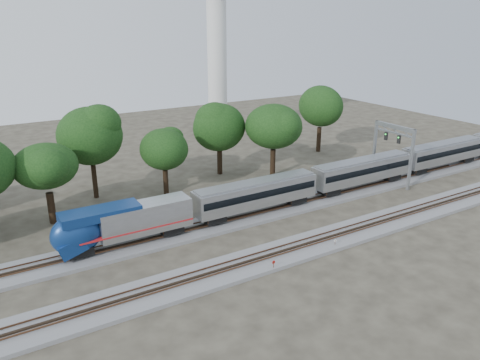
{
  "coord_description": "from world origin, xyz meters",
  "views": [
    {
      "loc": [
        -23.09,
        -39.12,
        23.65
      ],
      "look_at": [
        3.69,
        5.0,
        5.63
      ],
      "focal_mm": 35.0,
      "sensor_mm": 36.0,
      "label": 1
    }
  ],
  "objects": [
    {
      "name": "switch_stand_red",
      "position": [
        0.75,
        -6.18,
        0.73
      ],
      "size": [
        0.36,
        0.07,
        1.14
      ],
      "rotation": [
        0.0,
        0.0,
        0.07
      ],
      "color": "#512D19",
      "rests_on": "ground"
    },
    {
      "name": "switch_stand_white",
      "position": [
        9.29,
        -5.61,
        0.63
      ],
      "size": [
        0.31,
        0.06,
        0.99
      ],
      "rotation": [
        0.0,
        0.0,
        -0.1
      ],
      "color": "#512D19",
      "rests_on": "ground"
    },
    {
      "name": "tree_2",
      "position": [
        -15.53,
        17.08,
        7.22
      ],
      "size": [
        7.36,
        7.36,
        10.38
      ],
      "color": "black",
      "rests_on": "ground"
    },
    {
      "name": "switch_lever",
      "position": [
        6.17,
        -5.55,
        0.15
      ],
      "size": [
        0.56,
        0.42,
        0.3
      ],
      "primitive_type": "cube",
      "rotation": [
        0.0,
        0.0,
        -0.26
      ],
      "color": "#512D19",
      "rests_on": "ground"
    },
    {
      "name": "train",
      "position": [
        33.78,
        6.0,
        3.1
      ],
      "size": [
        104.57,
        2.98,
        4.39
      ],
      "color": "silver",
      "rests_on": "ground"
    },
    {
      "name": "tree_4",
      "position": [
        0.08,
        19.14,
        6.53
      ],
      "size": [
        6.66,
        6.66,
        9.39
      ],
      "color": "black",
      "rests_on": "ground"
    },
    {
      "name": "ground",
      "position": [
        0.0,
        0.0,
        0.0
      ],
      "size": [
        160.0,
        160.0,
        0.0
      ],
      "primitive_type": "plane",
      "color": "#383328",
      "rests_on": "ground"
    },
    {
      "name": "tree_7",
      "position": [
        32.97,
        25.15,
        8.45
      ],
      "size": [
        8.61,
        8.61,
        12.14
      ],
      "color": "black",
      "rests_on": "ground"
    },
    {
      "name": "tree_6",
      "position": [
        17.57,
        17.98,
        7.91
      ],
      "size": [
        8.06,
        8.06,
        11.36
      ],
      "color": "black",
      "rests_on": "ground"
    },
    {
      "name": "tree_3",
      "position": [
        -8.76,
        22.91,
        8.72
      ],
      "size": [
        8.88,
        8.88,
        12.52
      ],
      "color": "black",
      "rests_on": "ground"
    },
    {
      "name": "tree_5",
      "position": [
        10.93,
        23.12,
        7.52
      ],
      "size": [
        7.66,
        7.66,
        10.8
      ],
      "color": "black",
      "rests_on": "ground"
    },
    {
      "name": "track_near",
      "position": [
        0.0,
        -4.0,
        0.21
      ],
      "size": [
        160.0,
        5.0,
        0.73
      ],
      "color": "slate",
      "rests_on": "ground"
    },
    {
      "name": "signal_gantry",
      "position": [
        30.56,
        6.0,
        6.51
      ],
      "size": [
        0.62,
        7.34,
        8.93
      ],
      "color": "gray",
      "rests_on": "ground"
    },
    {
      "name": "track_far",
      "position": [
        0.0,
        6.0,
        0.21
      ],
      "size": [
        160.0,
        5.0,
        0.73
      ],
      "color": "slate",
      "rests_on": "ground"
    }
  ]
}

